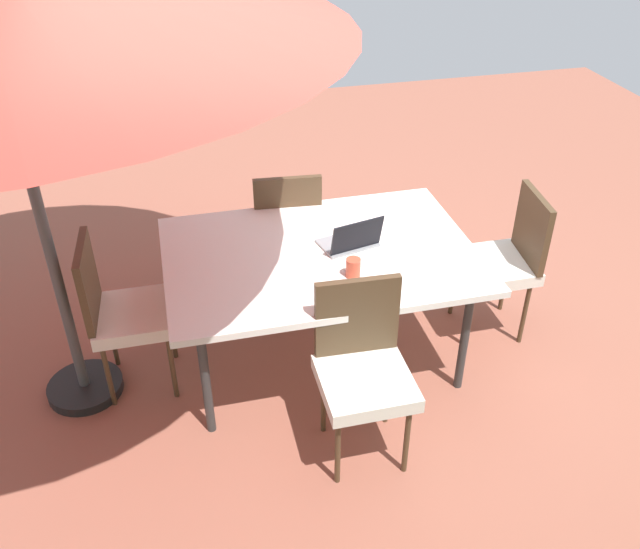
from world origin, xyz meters
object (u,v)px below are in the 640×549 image
chair_north (363,365)px  dining_table (320,259)px  laptop (351,240)px  cup (353,268)px  chair_west (505,257)px  chair_east (121,308)px  chair_south (286,225)px

chair_north → dining_table: bearing=95.5°
laptop → cup: 0.30m
laptop → cup: laptop is taller
chair_north → laptop: 0.82m
chair_west → chair_east: bearing=-84.2°
dining_table → chair_west: size_ratio=1.82×
chair_west → cup: 1.16m
chair_north → chair_west: same height
chair_east → dining_table: bearing=-89.1°
chair_south → laptop: 0.82m
dining_table → cup: 0.32m
cup → laptop: bearing=-103.5°
chair_south → chair_west: bearing=155.1°
chair_south → chair_west: 1.46m
cup → chair_east: bearing=-14.2°
chair_west → laptop: 1.06m
chair_east → chair_west: size_ratio=1.00×
chair_east → cup: chair_east is taller
chair_east → chair_south: size_ratio=1.00×
dining_table → chair_west: 1.22m
chair_west → chair_south: bearing=-113.5°
chair_east → chair_south: (-1.10, -0.70, 0.00)m
chair_west → dining_table: bearing=-82.9°
chair_west → laptop: bearing=-83.2°
dining_table → laptop: size_ratio=4.86×
chair_north → chair_west: size_ratio=1.00×
chair_east → chair_west: 2.36m
chair_north → laptop: bearing=81.6°
chair_north → chair_east: bearing=148.9°
dining_table → chair_west: chair_west is taller
dining_table → chair_west: (-1.21, -0.01, -0.18)m
chair_south → cup: bearing=104.5°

